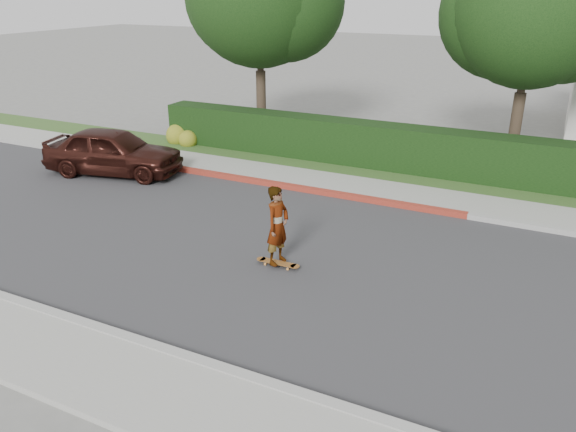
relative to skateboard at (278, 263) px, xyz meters
name	(u,v)px	position (x,y,z in m)	size (l,w,h in m)	color
ground	(384,279)	(2.24, 0.48, -0.09)	(120.00, 120.00, 0.00)	slate
road	(384,279)	(2.24, 0.48, -0.08)	(60.00, 8.00, 0.01)	#2D2D30
curb_near	(302,396)	(2.24, -3.62, -0.01)	(60.00, 0.20, 0.15)	#9E9E99
curb_far	(429,210)	(2.24, 4.58, -0.01)	(60.00, 0.20, 0.15)	#9E9E99
curb_red_section	(265,183)	(-2.76, 4.58, -0.01)	(12.00, 0.21, 0.15)	maroon
sidewalk_far	(437,199)	(2.24, 5.48, -0.03)	(60.00, 1.60, 0.12)	gray
planting_strip	(448,183)	(2.24, 7.08, -0.04)	(60.00, 1.60, 0.10)	#2D4C1E
hedge	(362,145)	(-0.76, 7.68, 0.66)	(15.00, 1.00, 1.50)	black
flowering_shrub	(181,137)	(-7.77, 7.21, 0.25)	(1.40, 1.00, 0.90)	#2D4C19
tree_center	(533,12)	(3.72, 9.66, 4.82)	(5.66, 4.84, 7.44)	#33261C
skateboard	(278,263)	(0.00, 0.00, 0.00)	(1.01, 0.22, 0.09)	#E4913E
skateboarder	(278,226)	(0.00, 0.00, 0.88)	(0.63, 0.41, 1.73)	white
car_maroon	(113,151)	(-7.64, 3.45, 0.66)	(1.76, 4.37, 1.49)	#331510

